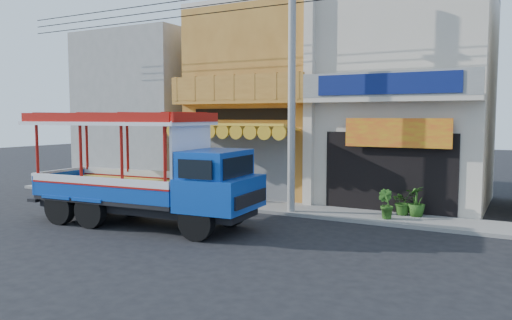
# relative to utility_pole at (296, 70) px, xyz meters

# --- Properties ---
(ground) EXTENTS (90.00, 90.00, 0.00)m
(ground) POSITION_rel_utility_pole_xyz_m (0.85, -3.30, -5.03)
(ground) COLOR black
(ground) RESTS_ON ground
(sidewalk) EXTENTS (30.00, 2.00, 0.12)m
(sidewalk) POSITION_rel_utility_pole_xyz_m (0.85, 0.70, -4.97)
(sidewalk) COLOR slate
(sidewalk) RESTS_ON ground
(shophouse_left) EXTENTS (6.00, 7.50, 8.24)m
(shophouse_left) POSITION_rel_utility_pole_xyz_m (-3.15, 4.66, -0.92)
(shophouse_left) COLOR #A36524
(shophouse_left) RESTS_ON ground
(shophouse_right) EXTENTS (6.00, 6.75, 8.24)m
(shophouse_right) POSITION_rel_utility_pole_xyz_m (2.85, 4.66, -0.93)
(shophouse_right) COLOR beige
(shophouse_right) RESTS_ON ground
(party_pilaster) EXTENTS (0.35, 0.30, 8.00)m
(party_pilaster) POSITION_rel_utility_pole_xyz_m (-0.15, 1.55, -1.03)
(party_pilaster) COLOR beige
(party_pilaster) RESTS_ON ground
(filler_building_left) EXTENTS (6.00, 6.00, 7.60)m
(filler_building_left) POSITION_rel_utility_pole_xyz_m (-10.15, 4.70, -1.23)
(filler_building_left) COLOR gray
(filler_building_left) RESTS_ON ground
(utility_pole) EXTENTS (28.00, 0.26, 9.00)m
(utility_pole) POSITION_rel_utility_pole_xyz_m (0.00, 0.00, 0.00)
(utility_pole) COLOR gray
(utility_pole) RESTS_ON ground
(songthaew_truck) EXTENTS (7.81, 3.02, 3.57)m
(songthaew_truck) POSITION_rel_utility_pole_xyz_m (-2.99, -3.79, -3.31)
(songthaew_truck) COLOR black
(songthaew_truck) RESTS_ON ground
(green_sign) EXTENTS (0.71, 0.36, 1.09)m
(green_sign) POSITION_rel_utility_pole_xyz_m (-3.78, 0.63, -4.45)
(green_sign) COLOR black
(green_sign) RESTS_ON sidewalk
(potted_plant_a) EXTENTS (1.07, 1.07, 0.90)m
(potted_plant_a) POSITION_rel_utility_pole_xyz_m (3.46, 1.28, -4.46)
(potted_plant_a) COLOR #254F16
(potted_plant_a) RESTS_ON sidewalk
(potted_plant_b) EXTENTS (0.66, 0.61, 0.96)m
(potted_plant_b) POSITION_rel_utility_pole_xyz_m (3.09, 0.35, -4.43)
(potted_plant_b) COLOR #254F16
(potted_plant_b) RESTS_ON sidewalk
(potted_plant_c) EXTENTS (0.73, 0.73, 1.02)m
(potted_plant_c) POSITION_rel_utility_pole_xyz_m (3.91, 1.21, -4.40)
(potted_plant_c) COLOR #254F16
(potted_plant_c) RESTS_ON sidewalk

